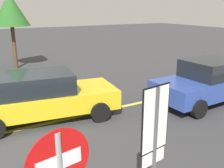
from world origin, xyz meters
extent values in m
plane|color=#38383A|center=(0.00, 0.00, 0.00)|extent=(80.00, 80.00, 0.00)
cube|color=#E0D14C|center=(3.00, 0.00, 0.01)|extent=(28.00, 0.16, 0.01)
cylinder|color=red|center=(-0.26, -5.13, 1.96)|extent=(0.75, 0.14, 0.76)
cube|color=white|center=(-0.26, -5.13, 1.96)|extent=(0.53, 0.11, 0.18)
cube|color=#4C4C51|center=(1.22, -4.91, 1.25)|extent=(0.06, 0.06, 2.50)
cube|color=white|center=(1.22, -4.91, 2.02)|extent=(0.50, 0.10, 0.95)
cube|color=black|center=(1.22, -4.91, 2.02)|extent=(0.54, 0.10, 0.99)
cube|color=white|center=(1.22, -4.91, 1.41)|extent=(0.45, 0.09, 0.20)
cube|color=gold|center=(1.12, 0.42, 0.63)|extent=(4.80, 2.47, 0.61)
cube|color=black|center=(0.89, 0.45, 1.24)|extent=(2.41, 1.90, 0.61)
cylinder|color=black|center=(2.80, 1.09, 0.32)|extent=(0.67, 0.31, 0.64)
cylinder|color=black|center=(2.53, -0.71, 0.32)|extent=(0.67, 0.31, 0.64)
cube|color=#2D479E|center=(6.90, -1.14, 0.65)|extent=(4.35, 1.96, 0.66)
cube|color=black|center=(7.12, -1.14, 1.30)|extent=(2.11, 1.67, 0.66)
cylinder|color=black|center=(5.46, -2.10, 0.32)|extent=(0.65, 0.24, 0.64)
cylinder|color=black|center=(5.41, -0.27, 0.32)|extent=(0.65, 0.24, 0.64)
cylinder|color=black|center=(8.34, -0.19, 0.32)|extent=(0.65, 0.24, 0.64)
cylinder|color=#513823|center=(1.68, 8.53, 1.25)|extent=(0.21, 0.21, 2.49)
cone|color=#286023|center=(1.68, 8.53, 3.41)|extent=(2.06, 2.06, 1.83)
camera|label=1|loc=(-0.96, -7.46, 3.53)|focal=41.27mm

